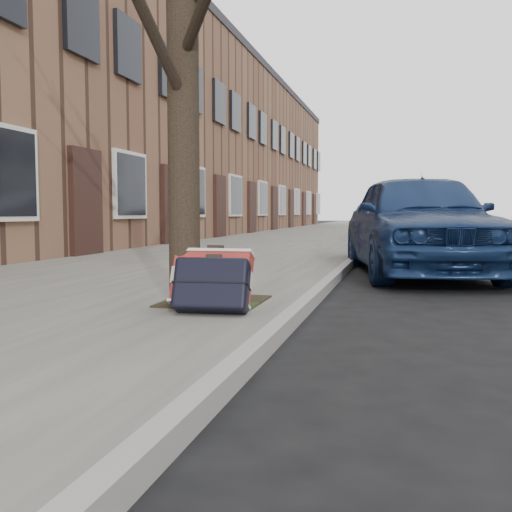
% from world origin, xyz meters
% --- Properties ---
extents(ground, '(120.00, 120.00, 0.00)m').
position_xyz_m(ground, '(0.00, 0.00, 0.00)').
color(ground, black).
rests_on(ground, ground).
extents(near_sidewalk, '(5.00, 70.00, 0.12)m').
position_xyz_m(near_sidewalk, '(-3.70, 15.00, 0.06)').
color(near_sidewalk, gray).
rests_on(near_sidewalk, ground).
extents(house_near, '(6.80, 40.00, 7.00)m').
position_xyz_m(house_near, '(-9.60, 16.00, 3.50)').
color(house_near, brown).
rests_on(house_near, ground).
extents(dirt_patch, '(0.85, 0.85, 0.02)m').
position_xyz_m(dirt_patch, '(-2.00, 1.20, 0.13)').
color(dirt_patch, black).
rests_on(dirt_patch, near_sidewalk).
extents(street_tree, '(0.27, 0.27, 5.00)m').
position_xyz_m(street_tree, '(-2.18, 0.97, 2.62)').
color(street_tree, black).
rests_on(street_tree, near_sidewalk).
extents(suitcase_red, '(0.65, 0.37, 0.49)m').
position_xyz_m(suitcase_red, '(-1.90, 0.86, 0.37)').
color(suitcase_red, maroon).
rests_on(suitcase_red, near_sidewalk).
extents(suitcase_navy, '(0.62, 0.40, 0.46)m').
position_xyz_m(suitcase_navy, '(-1.83, 0.65, 0.35)').
color(suitcase_navy, black).
rests_on(suitcase_navy, near_sidewalk).
extents(car_near_front, '(2.63, 4.75, 1.53)m').
position_xyz_m(car_near_front, '(-0.19, 5.17, 0.77)').
color(car_near_front, navy).
rests_on(car_near_front, ground).
extents(car_near_mid, '(2.06, 4.86, 1.56)m').
position_xyz_m(car_near_mid, '(-0.11, 12.19, 0.78)').
color(car_near_mid, '#A6A8AE').
rests_on(car_near_mid, ground).
extents(car_near_back, '(3.29, 5.66, 1.48)m').
position_xyz_m(car_near_back, '(-0.13, 23.57, 0.74)').
color(car_near_back, '#38373C').
rests_on(car_near_back, ground).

